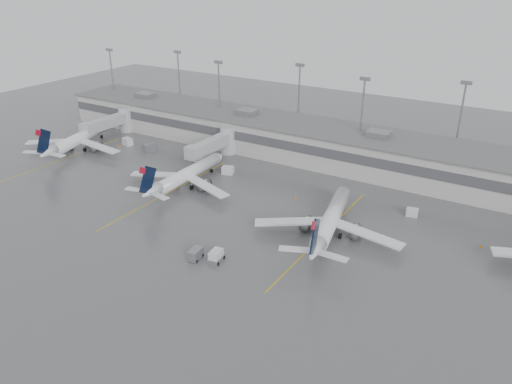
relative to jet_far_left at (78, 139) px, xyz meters
The scene contains 19 objects.
ground 62.86m from the jet_far_left, 30.27° to the right, with size 260.00×260.00×0.00m, color #565759.
terminal 60.28m from the jet_far_left, 25.90° to the left, with size 152.00×17.00×9.45m.
light_masts 63.66m from the jet_far_left, 30.62° to the left, with size 142.40×8.00×20.60m.
jet_bridge_left 14.15m from the jet_far_left, 95.18° to the left, with size 4.00×17.20×7.00m.
jet_bridge_right 36.55m from the jet_far_left, 22.64° to the left, with size 4.00×17.20×7.00m.
stand_markings 54.84m from the jet_far_left, ahead, with size 105.25×40.00×0.01m.
jet_far_left is the anchor object (origin of this frame).
jet_mid_left 38.25m from the jet_far_left, ahead, with size 24.93×27.95×9.04m.
jet_mid_right 73.02m from the jet_far_left, ahead, with size 25.54×28.92×9.46m.
baggage_tug 65.47m from the jet_far_left, 21.89° to the right, with size 2.27×3.16×1.89m.
baggage_cart 62.98m from the jet_far_left, 23.99° to the right, with size 1.95×2.95×1.77m.
gse_uld_a 12.36m from the jet_far_left, 51.21° to the left, with size 2.69×1.79×1.91m, color silver.
gse_uld_b 42.11m from the jet_far_left, ahead, with size 2.53×1.69×1.79m, color silver.
gse_uld_c 83.35m from the jet_far_left, ahead, with size 2.14×1.43×1.52m, color silver.
gse_loader 18.50m from the jet_far_left, 28.76° to the left, with size 2.00×3.21×2.00m, color slate.
cone_a 10.17m from the jet_far_left, 46.35° to the left, with size 0.44×0.44×0.70m, color orange.
cone_b 32.02m from the jet_far_left, ahead, with size 0.48×0.48×0.76m, color orange.
cone_c 60.75m from the jet_far_left, ahead, with size 0.44×0.44×0.69m, color orange.
cone_d 96.11m from the jet_far_left, ahead, with size 0.40×0.40×0.64m, color orange.
Camera 1 is at (47.59, -47.38, 43.12)m, focal length 35.00 mm.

